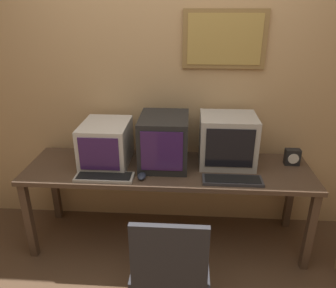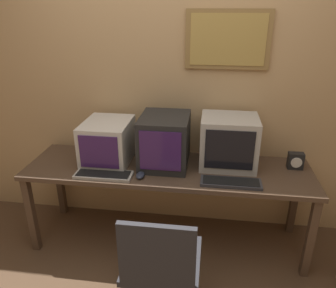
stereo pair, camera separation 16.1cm
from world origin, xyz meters
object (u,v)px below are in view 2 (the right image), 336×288
at_px(keyboard_side, 231,182).
at_px(desk_clock, 296,161).
at_px(mouse_near_keyboard, 140,175).
at_px(monitor_center, 165,141).
at_px(keyboard_main, 104,175).
at_px(monitor_right, 229,142).
at_px(monitor_left, 108,142).
at_px(office_chair, 162,275).

bearing_deg(keyboard_side, desk_clock, 31.85).
distance_m(mouse_near_keyboard, desk_clock, 1.21).
bearing_deg(monitor_center, keyboard_side, -26.53).
bearing_deg(monitor_center, keyboard_main, -147.37).
xyz_separation_m(monitor_right, mouse_near_keyboard, (-0.64, -0.30, -0.18)).
distance_m(monitor_left, monitor_center, 0.46).
bearing_deg(monitor_right, desk_clock, 0.54).
xyz_separation_m(keyboard_side, office_chair, (-0.41, -0.59, -0.35)).
xyz_separation_m(keyboard_side, mouse_near_keyboard, (-0.66, 0.01, 0.01)).
height_order(monitor_center, keyboard_side, monitor_center).
xyz_separation_m(monitor_left, office_chair, (0.57, -0.84, -0.50)).
bearing_deg(monitor_center, desk_clock, 3.11).
bearing_deg(keyboard_side, monitor_right, 93.64).
relative_size(keyboard_side, mouse_near_keyboard, 4.09).
bearing_deg(mouse_near_keyboard, keyboard_main, -175.92).
relative_size(monitor_right, office_chair, 0.51).
bearing_deg(desk_clock, monitor_right, -179.46).
relative_size(monitor_left, mouse_near_keyboard, 4.24).
relative_size(keyboard_side, office_chair, 0.51).
height_order(monitor_left, desk_clock, monitor_left).
xyz_separation_m(monitor_right, desk_clock, (0.52, 0.00, -0.13)).
bearing_deg(office_chair, monitor_center, 96.90).
relative_size(monitor_left, office_chair, 0.53).
relative_size(monitor_left, desk_clock, 3.43).
distance_m(monitor_right, keyboard_side, 0.36).
height_order(monitor_right, mouse_near_keyboard, monitor_right).
relative_size(keyboard_main, keyboard_side, 0.99).
bearing_deg(monitor_right, monitor_center, -174.18).
height_order(keyboard_main, mouse_near_keyboard, mouse_near_keyboard).
bearing_deg(keyboard_main, keyboard_side, 0.77).
height_order(monitor_right, desk_clock, monitor_right).
bearing_deg(keyboard_main, mouse_near_keyboard, 4.08).
xyz_separation_m(keyboard_main, keyboard_side, (0.94, 0.01, 0.00)).
bearing_deg(keyboard_main, desk_clock, 12.73).
bearing_deg(mouse_near_keyboard, keyboard_side, -0.61).
bearing_deg(desk_clock, keyboard_side, -148.15).
relative_size(monitor_left, keyboard_main, 1.04).
distance_m(keyboard_main, office_chair, 0.85).
distance_m(monitor_center, mouse_near_keyboard, 0.34).
relative_size(monitor_left, monitor_right, 1.04).
distance_m(keyboard_side, desk_clock, 0.60).
height_order(monitor_center, office_chair, monitor_center).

